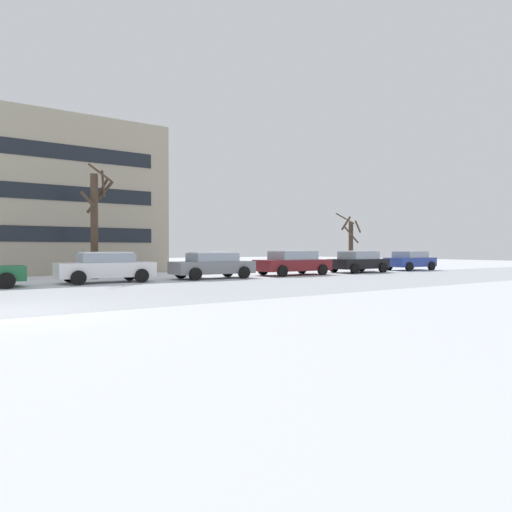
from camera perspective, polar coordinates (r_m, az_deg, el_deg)
The scene contains 9 objects.
ground_plane at distance 12.54m, azimuth -29.05°, elevation -6.37°, with size 120.00×120.00×0.00m, color white.
parked_car_white at distance 21.86m, azimuth -18.53°, elevation -1.31°, with size 4.30×2.09×1.42m.
parked_car_gray at distance 23.69m, azimuth -5.55°, elevation -1.13°, with size 4.36×2.03×1.40m.
parked_car_maroon at distance 26.78m, azimuth 4.69°, elevation -0.82°, with size 4.60×2.21×1.47m.
parked_car_black at distance 30.42m, azimuth 12.86°, elevation -0.67°, with size 3.98×2.19×1.44m.
parked_car_blue at distance 34.64m, azimuth 18.98°, elevation -0.52°, with size 3.86×2.06×1.42m.
tree_far_mid at distance 24.77m, azimuth -19.76°, elevation 4.24°, with size 1.76×1.92×5.83m.
tree_far_left at distance 34.74m, azimuth 11.92°, elevation 1.74°, with size 1.75×1.62×4.29m.
building_far_left at distance 34.47m, azimuth -24.40°, elevation 6.35°, with size 12.40×11.44×9.76m.
Camera 1 is at (-1.05, -12.39, 1.57)m, focal length 31.52 mm.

